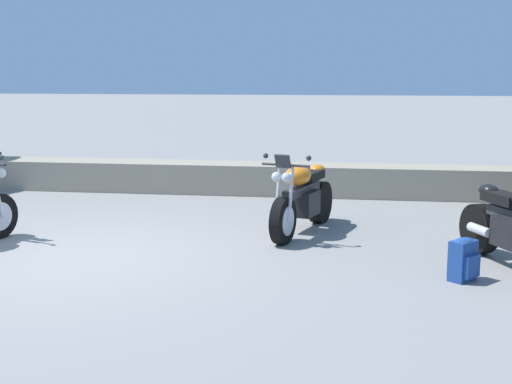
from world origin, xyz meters
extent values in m
plane|color=gray|center=(0.00, 0.00, 0.00)|extent=(120.00, 120.00, 0.00)
cube|color=gray|center=(0.00, 4.80, 0.28)|extent=(36.00, 0.80, 0.55)
sphere|color=silver|center=(-1.28, 0.80, 0.89)|extent=(0.13, 0.13, 0.13)
sphere|color=#2D2D30|center=(-1.13, 0.55, 1.13)|extent=(0.07, 0.07, 0.07)
cylinder|color=black|center=(2.46, 1.04, 0.31)|extent=(0.31, 0.63, 0.62)
cylinder|color=black|center=(2.86, 2.42, 0.31)|extent=(0.35, 0.65, 0.62)
cylinder|color=silver|center=(2.46, 1.04, 0.31)|extent=(0.26, 0.41, 0.38)
cube|color=black|center=(2.68, 1.78, 0.41)|extent=(0.44, 0.55, 0.34)
cube|color=#2D2D30|center=(2.65, 1.68, 0.61)|extent=(0.44, 1.10, 0.12)
ellipsoid|color=orange|center=(2.61, 1.54, 0.83)|extent=(0.47, 0.59, 0.26)
cube|color=black|center=(2.74, 2.00, 0.77)|extent=(0.41, 0.61, 0.12)
ellipsoid|color=orange|center=(2.83, 2.28, 0.81)|extent=(0.29, 0.33, 0.16)
cylinder|color=#2D2D30|center=(2.49, 1.11, 1.03)|extent=(0.64, 0.22, 0.04)
sphere|color=silver|center=(2.51, 0.96, 0.89)|extent=(0.13, 0.13, 0.13)
sphere|color=silver|center=(2.38, 1.00, 0.89)|extent=(0.13, 0.13, 0.13)
cube|color=#26282D|center=(2.46, 1.02, 1.09)|extent=(0.22, 0.15, 0.18)
cylinder|color=silver|center=(2.64, 2.23, 0.36)|extent=(0.21, 0.40, 0.11)
cylinder|color=silver|center=(2.56, 1.05, 0.67)|extent=(0.09, 0.17, 0.73)
cylinder|color=silver|center=(2.39, 1.10, 0.67)|extent=(0.09, 0.17, 0.73)
sphere|color=#2D2D30|center=(2.78, 1.07, 1.13)|extent=(0.07, 0.07, 0.07)
sphere|color=#2D2D30|center=(2.21, 1.23, 1.13)|extent=(0.07, 0.07, 0.07)
cylinder|color=black|center=(4.91, 0.92, 0.31)|extent=(0.42, 0.64, 0.62)
cube|color=black|center=(5.09, 0.52, 0.77)|extent=(0.47, 0.62, 0.12)
ellipsoid|color=black|center=(4.97, 0.79, 0.81)|extent=(0.32, 0.35, 0.16)
cylinder|color=silver|center=(4.86, 0.63, 0.36)|extent=(0.26, 0.39, 0.11)
cube|color=navy|center=(4.55, -0.29, 0.22)|extent=(0.33, 0.34, 0.44)
cube|color=navy|center=(4.63, -0.36, 0.18)|extent=(0.19, 0.21, 0.24)
ellipsoid|color=navy|center=(4.55, -0.29, 0.43)|extent=(0.32, 0.33, 0.08)
cube|color=#10244B|center=(4.52, -0.16, 0.24)|extent=(0.06, 0.06, 0.37)
cube|color=#10244B|center=(4.41, -0.28, 0.24)|extent=(0.06, 0.06, 0.37)
camera|label=1|loc=(3.40, -7.75, 2.22)|focal=48.79mm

